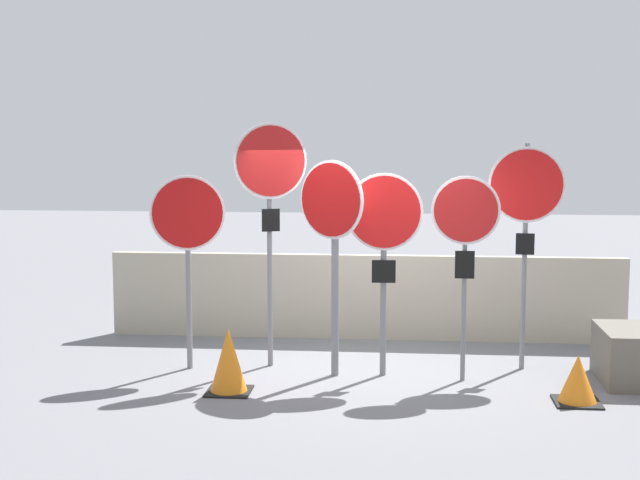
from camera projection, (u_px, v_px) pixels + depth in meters
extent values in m
plane|color=slate|center=(358.00, 371.00, 10.12)|extent=(40.00, 40.00, 0.00)
cube|color=#A89E89|center=(364.00, 297.00, 11.64)|extent=(6.71, 0.12, 1.11)
cylinder|color=slate|center=(189.00, 281.00, 10.12)|extent=(0.06, 0.06, 2.04)
cylinder|color=white|center=(187.00, 213.00, 9.97)|extent=(0.82, 0.25, 0.85)
cylinder|color=#AD0F0F|center=(188.00, 213.00, 9.95)|extent=(0.77, 0.23, 0.79)
cylinder|color=slate|center=(270.00, 255.00, 10.20)|extent=(0.06, 0.06, 2.59)
cylinder|color=white|center=(270.00, 161.00, 10.02)|extent=(0.79, 0.38, 0.86)
cylinder|color=red|center=(271.00, 161.00, 10.01)|extent=(0.74, 0.35, 0.80)
cube|color=black|center=(271.00, 220.00, 10.10)|extent=(0.20, 0.11, 0.26)
cylinder|color=slate|center=(335.00, 277.00, 9.81)|extent=(0.08, 0.08, 2.22)
cylinder|color=white|center=(331.00, 200.00, 9.65)|extent=(0.72, 0.51, 0.86)
cylinder|color=#AD0F0F|center=(330.00, 200.00, 9.64)|extent=(0.67, 0.47, 0.80)
cylinder|color=slate|center=(383.00, 279.00, 9.82)|extent=(0.07, 0.07, 2.18)
cylinder|color=white|center=(384.00, 212.00, 9.67)|extent=(0.85, 0.06, 0.85)
cylinder|color=red|center=(384.00, 212.00, 9.65)|extent=(0.79, 0.06, 0.79)
cube|color=black|center=(384.00, 271.00, 9.75)|extent=(0.26, 0.04, 0.25)
cylinder|color=slate|center=(464.00, 285.00, 9.60)|extent=(0.05, 0.05, 2.13)
cylinder|color=white|center=(466.00, 210.00, 9.46)|extent=(0.73, 0.05, 0.73)
cylinder|color=red|center=(466.00, 210.00, 9.44)|extent=(0.67, 0.05, 0.67)
cube|color=black|center=(465.00, 265.00, 9.53)|extent=(0.21, 0.03, 0.30)
cylinder|color=slate|center=(524.00, 258.00, 10.06)|extent=(0.06, 0.06, 2.58)
cylinder|color=white|center=(527.00, 185.00, 9.91)|extent=(0.85, 0.10, 0.85)
cylinder|color=red|center=(527.00, 185.00, 9.89)|extent=(0.79, 0.10, 0.79)
cube|color=black|center=(525.00, 244.00, 9.99)|extent=(0.21, 0.04, 0.24)
cube|color=black|center=(229.00, 391.00, 9.29)|extent=(0.46, 0.46, 0.02)
cone|color=orange|center=(229.00, 359.00, 9.25)|extent=(0.38, 0.38, 0.66)
cube|color=black|center=(577.00, 402.00, 8.92)|extent=(0.46, 0.46, 0.02)
cone|color=orange|center=(578.00, 378.00, 8.89)|extent=(0.38, 0.38, 0.47)
cube|color=#605B51|center=(635.00, 356.00, 9.63)|extent=(0.75, 0.97, 0.59)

